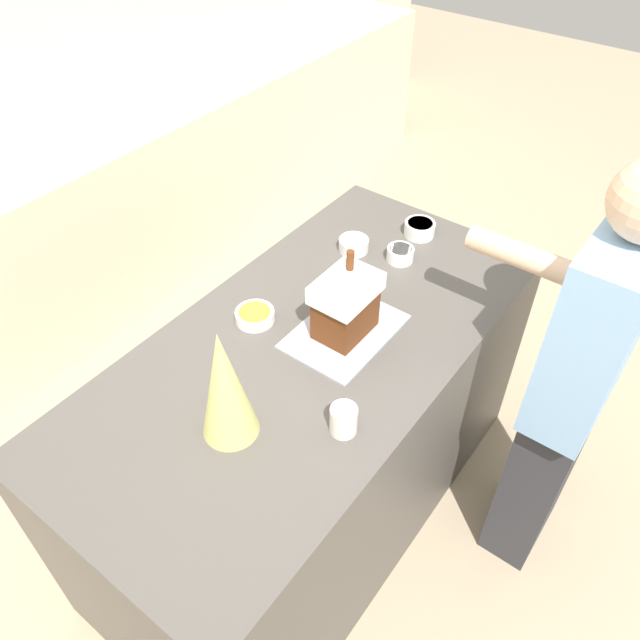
% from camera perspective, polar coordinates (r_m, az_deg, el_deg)
% --- Properties ---
extents(ground_plane, '(12.00, 12.00, 0.00)m').
position_cam_1_polar(ground_plane, '(2.69, -0.70, -16.17)').
color(ground_plane, tan).
extents(back_cabinet_block, '(6.00, 0.60, 0.94)m').
position_cam_1_polar(back_cabinet_block, '(3.32, -24.70, 4.95)').
color(back_cabinet_block, beige).
rests_on(back_cabinet_block, ground_plane).
extents(kitchen_island, '(1.74, 0.85, 0.92)m').
position_cam_1_polar(kitchen_island, '(2.30, -0.80, -10.27)').
color(kitchen_island, '#514C47').
rests_on(kitchen_island, ground_plane).
extents(baking_tray, '(0.38, 0.27, 0.01)m').
position_cam_1_polar(baking_tray, '(1.99, 2.27, -1.05)').
color(baking_tray, '#B2B2BC').
rests_on(baking_tray, kitchen_island).
extents(gingerbread_house, '(0.21, 0.15, 0.27)m').
position_cam_1_polar(gingerbread_house, '(1.91, 2.36, 1.39)').
color(gingerbread_house, '#5B2D14').
rests_on(gingerbread_house, baking_tray).
extents(decorative_tree, '(0.16, 0.16, 0.36)m').
position_cam_1_polar(decorative_tree, '(1.61, -8.71, -5.89)').
color(decorative_tree, '#DBD675').
rests_on(decorative_tree, kitchen_island).
extents(candy_bowl_far_left, '(0.11, 0.11, 0.05)m').
position_cam_1_polar(candy_bowl_far_left, '(2.31, 3.10, 6.93)').
color(candy_bowl_far_left, silver).
rests_on(candy_bowl_far_left, kitchen_island).
extents(candy_bowl_far_right, '(0.10, 0.10, 0.05)m').
position_cam_1_polar(candy_bowl_far_right, '(2.28, 7.31, 6.06)').
color(candy_bowl_far_right, white).
rests_on(candy_bowl_far_right, kitchen_island).
extents(candy_bowl_center_rear, '(0.12, 0.12, 0.05)m').
position_cam_1_polar(candy_bowl_center_rear, '(2.41, 9.10, 8.29)').
color(candy_bowl_center_rear, silver).
rests_on(candy_bowl_center_rear, kitchen_island).
extents(candy_bowl_beside_tree, '(0.13, 0.13, 0.04)m').
position_cam_1_polar(candy_bowl_beside_tree, '(2.03, -5.98, 0.42)').
color(candy_bowl_beside_tree, white).
rests_on(candy_bowl_beside_tree, kitchen_island).
extents(mug, '(0.08, 0.08, 0.09)m').
position_cam_1_polar(mug, '(1.70, 2.17, -9.11)').
color(mug, white).
rests_on(mug, kitchen_island).
extents(person, '(0.43, 0.53, 1.62)m').
position_cam_1_polar(person, '(2.09, 22.09, -5.85)').
color(person, '#333338').
rests_on(person, ground_plane).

